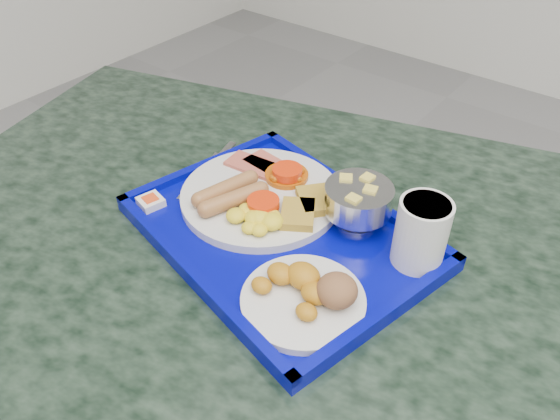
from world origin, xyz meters
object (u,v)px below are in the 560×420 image
object	(u,v)px
tray	(280,234)
bread_plate	(308,294)
fruit_bowl	(358,200)
main_plate	(262,196)
table	(276,317)
juice_cup	(422,231)

from	to	relation	value
tray	bread_plate	world-z (taller)	bread_plate
tray	bread_plate	bearing A→B (deg)	-37.47
tray	bread_plate	xyz separation A→B (m)	(0.12, -0.09, 0.02)
tray	fruit_bowl	distance (m)	0.13
tray	main_plate	bearing A→B (deg)	150.74
tray	table	bearing A→B (deg)	169.13
bread_plate	juice_cup	xyz separation A→B (m)	(0.07, 0.16, 0.04)
table	tray	size ratio (longest dim) A/B	2.82
tray	juice_cup	distance (m)	0.21
main_plate	fruit_bowl	world-z (taller)	fruit_bowl
bread_plate	fruit_bowl	bearing A→B (deg)	101.66
tray	juice_cup	bearing A→B (deg)	20.33
main_plate	bread_plate	size ratio (longest dim) A/B	1.57
table	fruit_bowl	xyz separation A→B (m)	(0.09, 0.08, 0.25)
tray	main_plate	distance (m)	0.08
bread_plate	juice_cup	world-z (taller)	juice_cup
fruit_bowl	juice_cup	xyz separation A→B (m)	(0.11, -0.02, 0.01)
tray	bread_plate	distance (m)	0.15
table	juice_cup	bearing A→B (deg)	18.88
tray	main_plate	xyz separation A→B (m)	(-0.06, 0.04, 0.02)
table	bread_plate	world-z (taller)	bread_plate
main_plate	bread_plate	xyz separation A→B (m)	(0.18, -0.12, 0.00)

